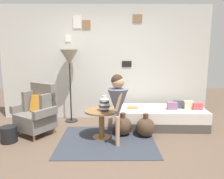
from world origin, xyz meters
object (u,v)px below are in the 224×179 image
(daybed, at_px, (158,117))
(floor_lamp, at_px, (69,60))
(demijohn_near, at_px, (123,126))
(book_on_daybed, at_px, (132,107))
(armchair, at_px, (38,111))
(side_table, at_px, (102,118))
(person_child, at_px, (118,100))
(demijohn_far, at_px, (145,127))
(vase_striped, at_px, (104,104))
(magazine_basket, at_px, (9,134))

(daybed, height_order, floor_lamp, floor_lamp)
(demijohn_near, bearing_deg, floor_lamp, 143.16)
(daybed, height_order, book_on_daybed, book_on_daybed)
(armchair, bearing_deg, book_on_daybed, 11.04)
(armchair, distance_m, book_on_daybed, 1.88)
(armchair, bearing_deg, floor_lamp, 55.91)
(armchair, relative_size, side_table, 1.59)
(side_table, bearing_deg, person_child, -48.76)
(armchair, distance_m, side_table, 1.25)
(side_table, relative_size, book_on_daybed, 2.77)
(daybed, height_order, side_table, side_table)
(demijohn_far, bearing_deg, person_child, -144.86)
(side_table, xyz_separation_m, vase_striped, (0.05, -0.04, 0.26))
(side_table, distance_m, magazine_basket, 1.65)
(floor_lamp, distance_m, demijohn_far, 2.16)
(daybed, xyz_separation_m, book_on_daybed, (-0.54, 0.00, 0.22))
(person_child, bearing_deg, book_on_daybed, 69.46)
(daybed, distance_m, book_on_daybed, 0.58)
(vase_striped, bearing_deg, floor_lamp, 127.73)
(floor_lamp, distance_m, demijohn_near, 1.85)
(side_table, xyz_separation_m, demijohn_far, (0.81, 0.06, -0.20))
(armchair, bearing_deg, vase_striped, -12.13)
(side_table, height_order, magazine_basket, side_table)
(armchair, distance_m, vase_striped, 1.33)
(magazine_basket, bearing_deg, demijohn_near, 8.49)
(book_on_daybed, relative_size, demijohn_far, 0.50)
(vase_striped, relative_size, book_on_daybed, 1.25)
(person_child, distance_m, demijohn_far, 0.88)
(vase_striped, distance_m, floor_lamp, 1.48)
(person_child, bearing_deg, magazine_basket, 175.60)
(daybed, bearing_deg, demijohn_far, -123.49)
(armchair, bearing_deg, person_child, -20.05)
(book_on_daybed, xyz_separation_m, demijohn_far, (0.19, -0.54, -0.23))
(floor_lamp, height_order, book_on_daybed, floor_lamp)
(demijohn_near, distance_m, demijohn_far, 0.43)
(side_table, height_order, demijohn_far, side_table)
(book_on_daybed, bearing_deg, person_child, -110.54)
(book_on_daybed, bearing_deg, magazine_basket, -161.13)
(daybed, bearing_deg, demijohn_near, -149.13)
(demijohn_far, relative_size, magazine_basket, 1.57)
(side_table, distance_m, person_child, 0.58)
(vase_striped, height_order, book_on_daybed, vase_striped)
(armchair, height_order, demijohn_near, armchair)
(person_child, distance_m, magazine_basket, 2.01)
(daybed, bearing_deg, book_on_daybed, 179.61)
(side_table, bearing_deg, floor_lamp, 126.98)
(daybed, distance_m, demijohn_far, 0.64)
(floor_lamp, xyz_separation_m, person_child, (1.01, -1.29, -0.60))
(daybed, relative_size, person_child, 1.60)
(side_table, distance_m, floor_lamp, 1.57)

